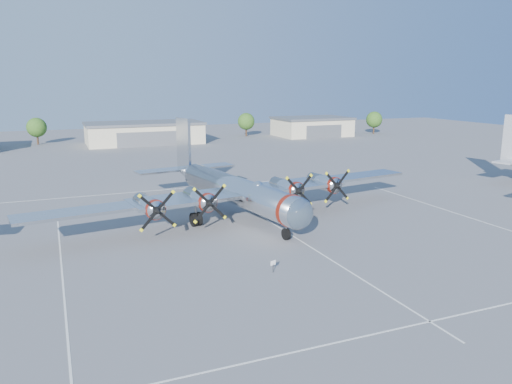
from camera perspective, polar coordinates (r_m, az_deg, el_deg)
name	(u,v)px	position (r m, az deg, el deg)	size (l,w,h in m)	color
ground	(284,231)	(52.69, 3.26, -4.44)	(260.00, 260.00, 0.00)	#5E5E61
parking_lines	(292,235)	(51.19, 4.11, -4.96)	(60.00, 50.08, 0.01)	silver
hangar_center	(144,133)	(129.84, -12.65, 6.63)	(28.60, 14.60, 5.40)	beige
hangar_east	(312,126)	(145.84, 6.41, 7.46)	(20.60, 14.60, 5.40)	beige
tree_west	(37,127)	(135.88, -23.79, 6.76)	(4.80, 4.80, 6.64)	#382619
tree_east	(246,121)	(143.57, -1.13, 8.06)	(4.80, 4.80, 6.64)	#382619
tree_far_east	(374,120)	(154.71, 13.35, 8.05)	(4.80, 4.80, 6.64)	#382619
main_bomber_b29	(232,215)	(58.86, -2.74, -2.61)	(47.46, 32.46, 10.50)	silver
info_placard	(273,264)	(41.32, 1.97, -8.23)	(0.52, 0.20, 1.01)	black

